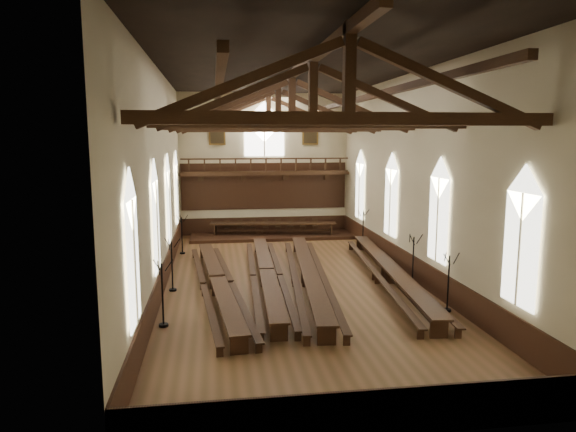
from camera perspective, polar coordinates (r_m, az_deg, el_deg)
name	(u,v)px	position (r m, az deg, el deg)	size (l,w,h in m)	color
ground	(292,283)	(24.80, 0.42, -7.43)	(26.00, 26.00, 0.00)	brown
room_walls	(292,147)	(23.83, 0.44, 7.67)	(26.00, 26.00, 26.00)	beige
wainscot_band	(292,271)	(24.64, 0.42, -6.09)	(12.00, 26.00, 1.20)	#341B0F
side_windows	(292,206)	(24.03, 0.43, 1.17)	(11.85, 19.80, 4.50)	white
end_window	(264,133)	(36.62, -2.65, 9.22)	(2.80, 0.12, 3.80)	white
minstrels_gallery	(265,180)	(36.51, -2.58, 4.01)	(11.80, 1.24, 3.70)	#382411
portraits	(264,135)	(36.62, -2.65, 9.03)	(7.75, 0.09, 1.45)	brown
roof_trusses	(292,108)	(23.86, 0.44, 11.89)	(11.70, 25.70, 2.80)	#382411
refectory_row_a	(217,280)	(23.43, -7.92, -7.08)	(2.17, 14.59, 0.76)	#382411
refectory_row_b	(267,273)	(24.45, -2.35, -6.31)	(1.86, 14.64, 0.77)	#382411
refectory_row_c	(309,273)	(24.32, 2.38, -6.32)	(2.39, 15.08, 0.81)	#382411
refectory_row_d	(390,270)	(25.31, 11.28, -5.90)	(2.32, 14.95, 0.80)	#382411
dais	(273,236)	(35.83, -1.65, -2.21)	(11.40, 3.13, 0.21)	#341B0F
high_table	(273,225)	(35.69, -1.65, -0.95)	(8.80, 2.12, 0.82)	#382411
high_chairs	(272,225)	(36.54, -1.80, -1.04)	(6.70, 0.41, 0.92)	#382411
candelabrum_left_near	(163,306)	(19.63, -13.73, -9.73)	(0.74, 0.76, 2.53)	black
candelabrum_left_mid	(172,275)	(23.92, -12.73, -6.42)	(0.72, 0.72, 2.43)	black
candelabrum_left_far	(182,242)	(31.30, -11.68, -2.86)	(0.71, 0.68, 2.35)	black
candelabrum_right_near	(448,294)	(21.65, 17.33, -8.24)	(0.72, 0.71, 2.41)	black
candelabrum_right_mid	(413,270)	(24.87, 13.69, -5.85)	(0.69, 0.75, 2.46)	black
candelabrum_right_far	(363,237)	(32.38, 8.32, -2.31)	(0.75, 0.71, 2.49)	black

